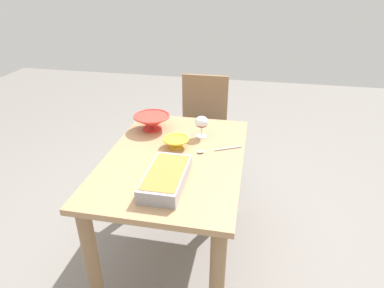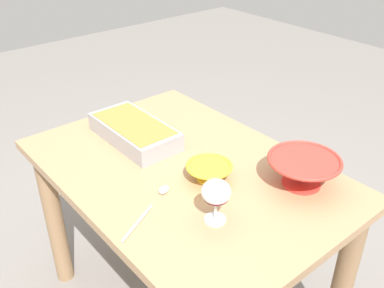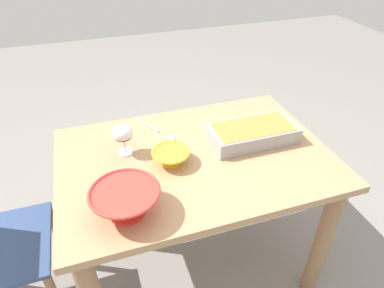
% 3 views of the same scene
% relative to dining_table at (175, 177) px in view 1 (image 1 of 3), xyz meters
% --- Properties ---
extents(ground_plane, '(8.00, 8.00, 0.00)m').
position_rel_dining_table_xyz_m(ground_plane, '(0.00, 0.00, -0.59)').
color(ground_plane, gray).
extents(dining_table, '(1.14, 0.79, 0.73)m').
position_rel_dining_table_xyz_m(dining_table, '(0.00, 0.00, 0.00)').
color(dining_table, tan).
rests_on(dining_table, ground_plane).
extents(chair, '(0.41, 0.41, 0.92)m').
position_rel_dining_table_xyz_m(chair, '(-0.93, 0.01, -0.09)').
color(chair, '#334772').
rests_on(chair, ground_plane).
extents(wine_glass, '(0.09, 0.09, 0.14)m').
position_rel_dining_table_xyz_m(wine_glass, '(-0.28, 0.11, 0.24)').
color(wine_glass, white).
rests_on(wine_glass, dining_table).
extents(casserole_dish, '(0.38, 0.19, 0.07)m').
position_rel_dining_table_xyz_m(casserole_dish, '(0.28, 0.03, 0.19)').
color(casserole_dish, '#99999E').
rests_on(casserole_dish, dining_table).
extents(mixing_bowl, '(0.16, 0.16, 0.06)m').
position_rel_dining_table_xyz_m(mixing_bowl, '(-0.11, -0.02, 0.18)').
color(mixing_bowl, yellow).
rests_on(mixing_bowl, dining_table).
extents(small_bowl, '(0.24, 0.24, 0.10)m').
position_rel_dining_table_xyz_m(small_bowl, '(-0.33, -0.23, 0.20)').
color(small_bowl, red).
rests_on(small_bowl, dining_table).
extents(serving_spoon, '(0.14, 0.26, 0.01)m').
position_rel_dining_table_xyz_m(serving_spoon, '(-0.10, 0.20, 0.15)').
color(serving_spoon, silver).
rests_on(serving_spoon, dining_table).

